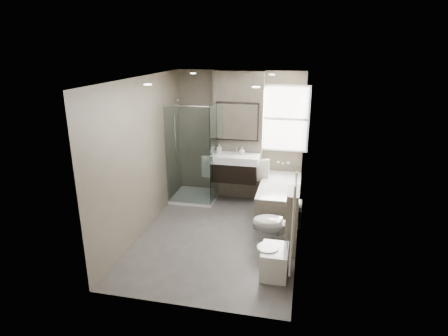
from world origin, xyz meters
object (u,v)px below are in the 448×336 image
(vanity, at_px, (235,167))
(toilet, at_px, (276,224))
(bathtub, at_px, (279,197))
(bidet, at_px, (274,261))

(vanity, bearing_deg, toilet, -58.97)
(vanity, bearing_deg, bathtub, -19.37)
(bathtub, distance_m, bidet, 2.09)
(bathtub, bearing_deg, toilet, -88.00)
(vanity, xyz_separation_m, toilet, (0.97, -1.61, -0.36))
(vanity, xyz_separation_m, bathtub, (0.92, -0.33, -0.43))
(bathtub, height_order, toilet, toilet)
(toilet, distance_m, bidet, 0.82)
(vanity, height_order, toilet, vanity)
(toilet, bearing_deg, vanity, -148.81)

